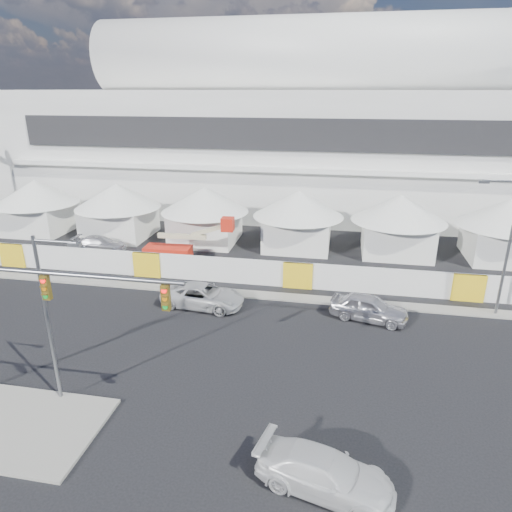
% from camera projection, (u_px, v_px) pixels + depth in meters
% --- Properties ---
extents(ground, '(160.00, 160.00, 0.00)m').
position_uv_depth(ground, '(144.00, 398.00, 22.18)').
color(ground, black).
rests_on(ground, ground).
extents(far_curb, '(80.00, 1.20, 0.12)m').
position_uv_depth(far_curb, '(505.00, 315.00, 30.21)').
color(far_curb, gray).
rests_on(far_curb, ground).
extents(stadium, '(80.00, 24.80, 21.98)m').
position_uv_depth(stadium, '(344.00, 130.00, 55.69)').
color(stadium, silver).
rests_on(stadium, ground).
extents(tent_row, '(53.40, 8.40, 5.40)m').
position_uv_depth(tent_row, '(251.00, 212.00, 43.14)').
color(tent_row, white).
rests_on(tent_row, ground).
extents(hoarding_fence, '(70.00, 0.25, 2.00)m').
position_uv_depth(hoarding_fence, '(298.00, 275.00, 34.17)').
color(hoarding_fence, white).
rests_on(hoarding_fence, ground).
extents(sedan_silver, '(3.08, 5.28, 1.69)m').
position_uv_depth(sedan_silver, '(369.00, 307.00, 29.47)').
color(sedan_silver, silver).
rests_on(sedan_silver, ground).
extents(pickup_curb, '(3.06, 5.85, 1.57)m').
position_uv_depth(pickup_curb, '(203.00, 296.00, 31.29)').
color(pickup_curb, silver).
rests_on(pickup_curb, ground).
extents(pickup_near, '(3.28, 5.57, 1.51)m').
position_uv_depth(pickup_near, '(325.00, 473.00, 16.90)').
color(pickup_near, silver).
rests_on(pickup_near, ground).
extents(lot_car_c, '(2.17, 4.85, 1.38)m').
position_uv_depth(lot_car_c, '(100.00, 244.00, 42.04)').
color(lot_car_c, silver).
rests_on(lot_car_c, ground).
extents(streetlight_median, '(2.25, 0.23, 8.14)m').
position_uv_depth(streetlight_median, '(50.00, 310.00, 20.43)').
color(streetlight_median, slate).
rests_on(streetlight_median, median_island).
extents(streetlight_curb, '(2.70, 0.61, 9.12)m').
position_uv_depth(streetlight_curb, '(507.00, 239.00, 28.55)').
color(streetlight_curb, gray).
rests_on(streetlight_curb, ground).
extents(boom_lift, '(7.94, 1.98, 4.02)m').
position_uv_depth(boom_lift, '(176.00, 249.00, 39.57)').
color(boom_lift, red).
rests_on(boom_lift, ground).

